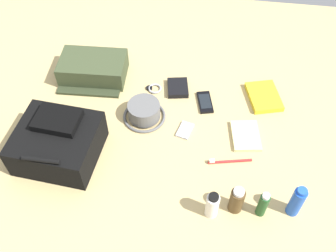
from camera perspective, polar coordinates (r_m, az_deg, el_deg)
ground_plane at (r=1.61m, az=0.00°, el=-1.16°), size 2.64×2.02×0.02m
backpack at (r=1.54m, az=-15.88°, el=-2.31°), size 0.32×0.30×0.17m
toiletry_pouch at (r=1.82m, az=-10.95°, el=8.26°), size 0.31×0.24×0.10m
bucket_hat at (r=1.63m, az=-3.53°, el=2.08°), size 0.18×0.18×0.08m
deodorant_spray at (r=1.42m, az=18.39°, el=-10.48°), size 0.04×0.04×0.15m
shampoo_bottle at (r=1.39m, az=13.76°, el=-11.14°), size 0.03×0.03×0.12m
cologne_bottle at (r=1.39m, az=10.06°, el=-10.67°), size 0.05×0.05×0.12m
toothpaste_tube at (r=1.36m, az=6.52°, el=-11.48°), size 0.05×0.05×0.12m
paperback_novel at (r=1.77m, az=13.90°, el=4.18°), size 0.17×0.20×0.02m
cell_phone at (r=1.71m, az=5.46°, el=3.51°), size 0.08×0.13×0.01m
media_player at (r=1.60m, az=2.51°, el=-0.61°), size 0.07×0.09×0.01m
wristwatch at (r=1.76m, az=-2.06°, el=5.53°), size 0.07×0.06×0.01m
toothbrush at (r=1.53m, az=8.74°, el=-5.14°), size 0.17×0.05×0.02m
wallet at (r=1.75m, az=1.45°, el=5.63°), size 0.11×0.12×0.02m
notepad at (r=1.61m, az=11.34°, el=-1.42°), size 0.13×0.17×0.02m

